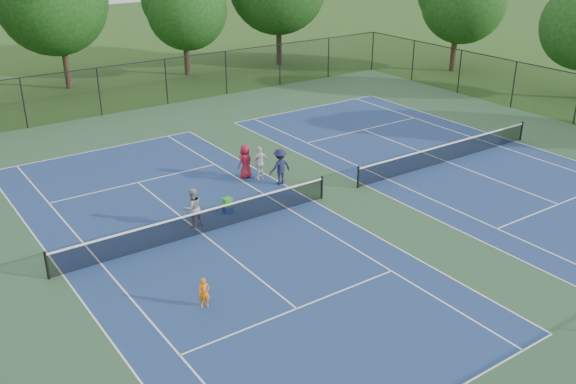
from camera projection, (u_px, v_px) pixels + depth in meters
ground at (340, 193)px, 28.95m from camera, size 140.00×140.00×0.00m
court_pad at (340, 193)px, 28.94m from camera, size 36.00×36.00×0.01m
tennis_court_left at (202, 232)px, 25.23m from camera, size 12.00×23.83×1.07m
tennis_court_right at (447, 160)px, 32.59m from camera, size 12.00×23.83×1.07m
perimeter_fence at (341, 160)px, 28.31m from camera, size 36.08×36.08×3.02m
tree_back_c at (183, 2)px, 48.19m from camera, size 6.00×6.00×8.40m
child_player at (204, 293)px, 20.37m from camera, size 0.44×0.35×1.04m
instructor at (193, 208)px, 25.56m from camera, size 0.80×0.63×1.64m
bystander_a at (260, 163)px, 30.21m from camera, size 0.99×0.49×1.63m
bystander_b at (280, 167)px, 29.60m from camera, size 1.13×0.67×1.72m
bystander_c at (245, 161)px, 30.36m from camera, size 0.90×0.69×1.63m
ball_crate at (228, 210)px, 26.99m from camera, size 0.40×0.35×0.28m
ball_hopper at (227, 202)px, 26.86m from camera, size 0.36×0.31×0.40m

